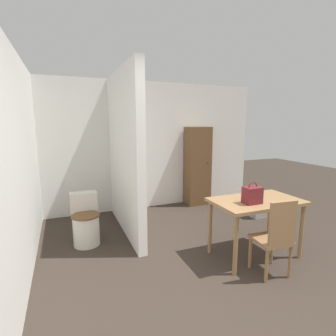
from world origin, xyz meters
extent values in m
plane|color=#382D26|center=(0.00, 0.00, 0.00)|extent=(16.00, 16.00, 0.00)
cube|color=white|center=(0.00, 3.41, 1.25)|extent=(4.85, 0.12, 2.50)
cube|color=white|center=(-1.99, 1.68, 1.25)|extent=(0.12, 4.35, 2.50)
cube|color=white|center=(-0.63, 2.39, 1.25)|extent=(0.12, 1.93, 2.50)
cube|color=#997047|center=(0.72, 0.92, 0.73)|extent=(1.12, 0.67, 0.04)
cylinder|color=#997047|center=(0.22, 0.64, 0.36)|extent=(0.05, 0.05, 0.71)
cylinder|color=#997047|center=(1.23, 0.64, 0.36)|extent=(0.05, 0.05, 0.71)
cylinder|color=#997047|center=(0.22, 1.20, 0.36)|extent=(0.05, 0.05, 0.71)
cylinder|color=#997047|center=(1.23, 1.20, 0.36)|extent=(0.05, 0.05, 0.71)
cube|color=#997047|center=(0.61, 0.53, 0.40)|extent=(0.40, 0.40, 0.04)
cube|color=#997047|center=(0.60, 0.36, 0.66)|extent=(0.33, 0.06, 0.49)
cylinder|color=#997047|center=(0.48, 0.69, 0.19)|extent=(0.04, 0.04, 0.38)
cylinder|color=#997047|center=(0.78, 0.66, 0.19)|extent=(0.04, 0.04, 0.38)
cylinder|color=#997047|center=(0.45, 0.39, 0.19)|extent=(0.04, 0.04, 0.38)
cylinder|color=#997047|center=(0.75, 0.36, 0.19)|extent=(0.04, 0.04, 0.38)
cylinder|color=silver|center=(-1.28, 2.05, 0.21)|extent=(0.36, 0.36, 0.42)
cylinder|color=brown|center=(-1.28, 2.05, 0.43)|extent=(0.39, 0.39, 0.02)
cube|color=silver|center=(-1.28, 2.30, 0.56)|extent=(0.38, 0.18, 0.28)
cube|color=maroon|center=(0.57, 0.82, 0.86)|extent=(0.21, 0.15, 0.20)
torus|color=maroon|center=(0.57, 0.82, 0.96)|extent=(0.13, 0.01, 0.13)
cube|color=brown|center=(1.09, 3.16, 0.81)|extent=(0.50, 0.34, 1.63)
sphere|color=black|center=(1.22, 2.98, 0.90)|extent=(0.02, 0.02, 0.02)
cube|color=#9E9EA3|center=(1.74, 2.03, 0.23)|extent=(0.25, 0.23, 0.46)
camera|label=1|loc=(-1.52, -1.62, 1.73)|focal=28.00mm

